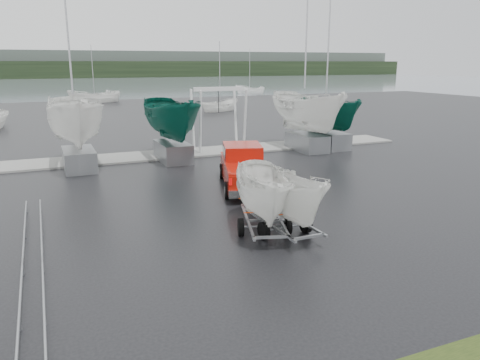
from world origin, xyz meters
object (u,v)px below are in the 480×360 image
at_px(trailer_hitched, 265,152).
at_px(pickup_truck, 244,166).
at_px(boat_hoist, 219,110).
at_px(trailer_parked, 284,152).

bearing_deg(trailer_hitched, pickup_truck, 90.00).
relative_size(pickup_truck, boat_hoist, 1.43).
distance_m(trailer_hitched, boat_hoist, 15.17).
height_order(pickup_truck, trailer_hitched, trailer_hitched).
xyz_separation_m(trailer_hitched, boat_hoist, (3.88, 14.67, -0.11)).
xyz_separation_m(trailer_parked, boat_hoist, (3.35, 15.01, -0.14)).
xyz_separation_m(pickup_truck, boat_hoist, (2.01, 8.68, 1.70)).
height_order(trailer_hitched, trailer_parked, trailer_parked).
bearing_deg(boat_hoist, trailer_parked, -102.59).
height_order(trailer_parked, boat_hoist, trailer_parked).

